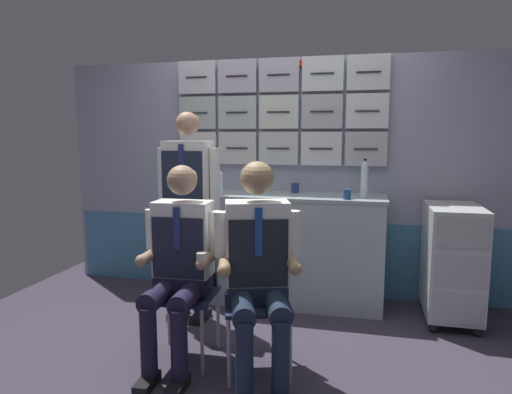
% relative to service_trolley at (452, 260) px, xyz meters
% --- Properties ---
extents(ground, '(4.80, 4.80, 0.04)m').
position_rel_service_trolley_xyz_m(ground, '(-1.44, -0.98, -0.51)').
color(ground, '#37313F').
extents(galley_bulkhead, '(4.20, 0.14, 2.15)m').
position_rel_service_trolley_xyz_m(galley_bulkhead, '(-1.45, 0.39, 0.63)').
color(galley_bulkhead, '#9398AE').
rests_on(galley_bulkhead, ground).
extents(galley_counter, '(1.56, 0.53, 0.96)m').
position_rel_service_trolley_xyz_m(galley_counter, '(-1.28, 0.11, -0.01)').
color(galley_counter, '#A3B3B5').
rests_on(galley_counter, ground).
extents(service_trolley, '(0.40, 0.65, 0.92)m').
position_rel_service_trolley_xyz_m(service_trolley, '(0.00, 0.00, 0.00)').
color(service_trolley, black).
rests_on(service_trolley, ground).
extents(folding_chair_left, '(0.42, 0.42, 0.85)m').
position_rel_service_trolley_xyz_m(folding_chair_left, '(-1.82, -0.99, 0.03)').
color(folding_chair_left, '#A8AAAF').
rests_on(folding_chair_left, ground).
extents(crew_member_left, '(0.51, 0.63, 1.28)m').
position_rel_service_trolley_xyz_m(crew_member_left, '(-1.81, -1.15, 0.22)').
color(crew_member_left, black).
rests_on(crew_member_left, ground).
extents(folding_chair_center, '(0.50, 0.50, 0.85)m').
position_rel_service_trolley_xyz_m(folding_chair_center, '(-1.34, -1.04, 0.03)').
color(folding_chair_center, '#A8AAAF').
rests_on(folding_chair_center, ground).
extents(crew_member_center, '(0.55, 0.71, 1.32)m').
position_rel_service_trolley_xyz_m(crew_member_center, '(-1.29, -1.18, 0.24)').
color(crew_member_center, black).
rests_on(crew_member_center, ground).
extents(crew_member_standing, '(0.52, 0.28, 1.65)m').
position_rel_service_trolley_xyz_m(crew_member_standing, '(-2.03, -0.43, 0.48)').
color(crew_member_standing, black).
rests_on(crew_member_standing, ground).
extents(water_bottle_clear, '(0.06, 0.06, 0.32)m').
position_rel_service_trolley_xyz_m(water_bottle_clear, '(-0.69, 0.11, 0.62)').
color(water_bottle_clear, silver).
rests_on(water_bottle_clear, galley_counter).
extents(sparkling_bottle_green, '(0.07, 0.07, 0.23)m').
position_rel_service_trolley_xyz_m(sparkling_bottle_green, '(-1.90, -0.06, 0.57)').
color(sparkling_bottle_green, silver).
rests_on(sparkling_bottle_green, galley_counter).
extents(espresso_cup_small, '(0.07, 0.07, 0.09)m').
position_rel_service_trolley_xyz_m(espresso_cup_small, '(-1.29, 0.24, 0.51)').
color(espresso_cup_small, navy).
rests_on(espresso_cup_small, galley_counter).
extents(coffee_cup_white, '(0.06, 0.06, 0.08)m').
position_rel_service_trolley_xyz_m(coffee_cup_white, '(-0.82, -0.06, 0.51)').
color(coffee_cup_white, navy).
rests_on(coffee_cup_white, galley_counter).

